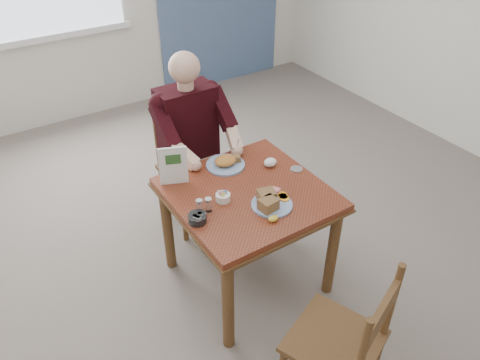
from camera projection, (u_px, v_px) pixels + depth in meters
floor at (247, 276)px, 3.27m from camera, size 6.00×6.00×0.00m
lemon_wedge at (273, 219)px, 2.60m from camera, size 0.07×0.05×0.03m
napkin at (270, 162)px, 3.04m from camera, size 0.10×0.09×0.06m
metal_dish at (297, 169)px, 3.02m from camera, size 0.10×0.10×0.01m
table at (248, 205)px, 2.90m from camera, size 0.92×0.92×0.75m
chair_far at (189, 167)px, 3.54m from camera, size 0.42×0.42×0.95m
chair_near at (344, 344)px, 2.28m from camera, size 0.55×0.55×0.95m
diner at (192, 133)px, 3.28m from camera, size 0.53×0.56×1.39m
near_plate at (270, 201)px, 2.70m from camera, size 0.26×0.25×0.08m
far_plate at (226, 162)px, 3.05m from camera, size 0.32×0.32×0.07m
caddy at (223, 197)px, 2.75m from camera, size 0.11×0.11×0.07m
shakers at (204, 205)px, 2.65m from camera, size 0.10×0.06×0.09m
creamer at (197, 218)px, 2.59m from camera, size 0.13×0.13×0.05m
menu at (173, 166)px, 2.83m from camera, size 0.17×0.08×0.26m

